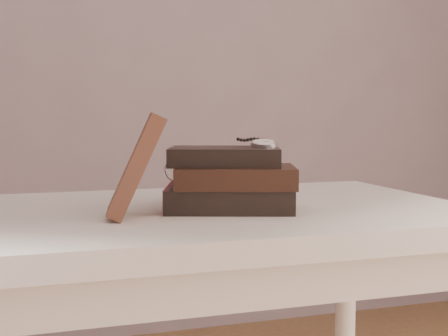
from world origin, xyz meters
name	(u,v)px	position (x,y,z in m)	size (l,w,h in m)	color
back_wall	(103,4)	(0.00, 1.75, 1.35)	(3.50, 0.02, 2.70)	gray
table	(197,257)	(0.00, 0.35, 0.66)	(1.00, 0.60, 0.75)	beige
book_stack	(230,181)	(0.05, 0.31, 0.80)	(0.26, 0.22, 0.11)	black
journal	(136,165)	(-0.12, 0.28, 0.84)	(0.03, 0.11, 0.18)	#3E2118
pocket_watch	(262,143)	(0.10, 0.28, 0.87)	(0.06, 0.15, 0.02)	silver
eyeglasses	(188,170)	(0.00, 0.40, 0.81)	(0.12, 0.13, 0.04)	silver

